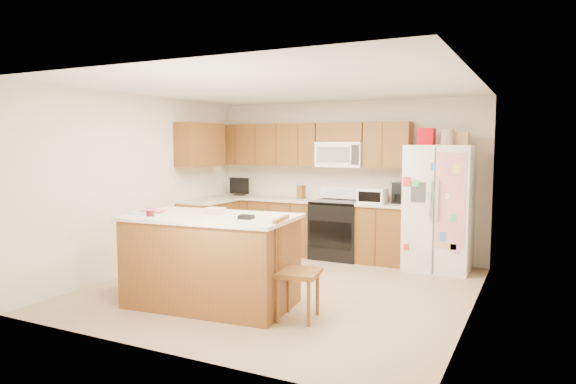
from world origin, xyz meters
The scene contains 9 objects.
ground centered at (0.00, 0.00, 0.00)m, with size 4.50×4.50×0.00m, color #927257.
room_shell centered at (0.00, 0.00, 1.44)m, with size 4.60×4.60×2.52m.
cabinetry centered at (-0.98, 1.79, 0.91)m, with size 3.36×1.56×2.15m.
stove centered at (0.00, 1.94, 0.47)m, with size 0.76×0.65×1.13m.
refrigerator centered at (1.57, 1.87, 0.92)m, with size 0.90×0.79×2.04m.
island centered at (-0.41, -0.94, 0.51)m, with size 1.96×1.25×1.11m.
windsor_chair_left centered at (-1.48, -0.84, 0.47)m, with size 0.46×0.48×1.00m.
windsor_chair_back centered at (-0.38, -0.25, 0.42)m, with size 0.39×0.38×0.88m.
windsor_chair_right centered at (0.64, -0.95, 0.50)m, with size 0.50×0.52×1.06m.
Camera 1 is at (2.88, -5.63, 1.81)m, focal length 32.00 mm.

